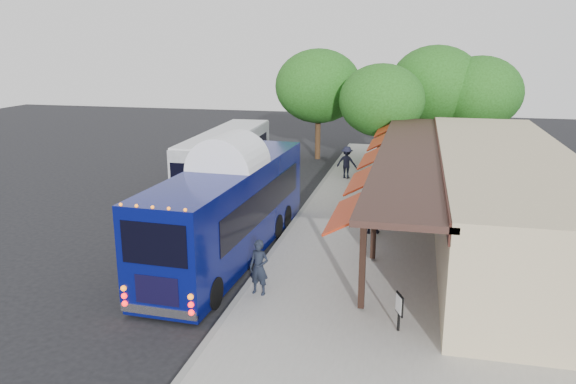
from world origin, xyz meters
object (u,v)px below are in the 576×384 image
Objects in this scene: ped_b at (370,212)px; city_bus at (227,155)px; ped_c at (376,190)px; ped_d at (347,162)px; coach_bus at (230,205)px; ped_a at (259,267)px; sign_board at (399,306)px.

city_bus is at bearing -57.19° from ped_b.
ped_d reaches higher than ped_c.
coach_bus is 6.20× the size of ped_d.
city_bus is at bearing 123.38° from ped_a.
sign_board is (1.56, -11.59, -0.15)m from ped_c.
coach_bus is at bearing 88.21° from ped_d.
coach_bus is 11.18m from city_bus.
ped_b is at bearing 36.53° from coach_bus.
coach_bus reaches higher than city_bus.
coach_bus is at bearing 132.02° from ped_a.
coach_bus is 8.42m from ped_c.
ped_b is 0.99× the size of ped_c.
coach_bus reaches higher than ped_d.
ped_c is at bearing 119.94° from ped_d.
ped_b is 9.66m from ped_d.
ped_b reaches higher than sign_board.
sign_board is at bearing 83.18° from ped_b.
ped_c is (-0.07, 3.59, 0.01)m from ped_b.
ped_a is 7.19m from ped_b.
city_bus is at bearing 28.84° from ped_d.
ped_c reaches higher than ped_a.
ped_b is at bearing 113.11° from ped_d.
sign_board is (3.67, -17.43, -0.20)m from ped_d.
coach_bus is 4.03m from ped_a.
ped_b is 1.62× the size of sign_board.
coach_bus reaches higher than ped_c.
coach_bus is 7.98m from sign_board.
ped_c is 11.70m from sign_board.
city_bus is at bearing 112.29° from coach_bus.
ped_d is (-2.18, 9.42, 0.06)m from ped_b.
sign_board is at bearing -7.39° from ped_a.
ped_c is 1.63× the size of sign_board.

